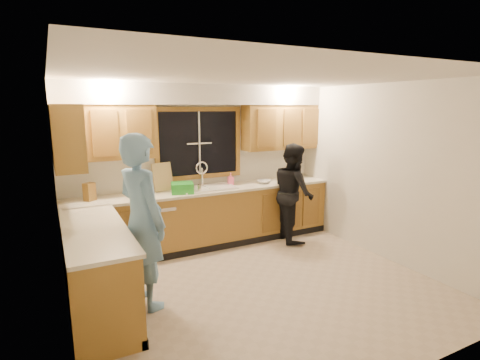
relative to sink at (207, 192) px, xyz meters
name	(u,v)px	position (x,y,z in m)	size (l,w,h in m)	color
floor	(258,286)	(0.00, -1.60, -0.86)	(4.20, 4.20, 0.00)	tan
ceiling	(260,76)	(0.00, -1.60, 1.64)	(4.20, 4.20, 0.00)	silver
wall_back	(199,165)	(0.00, 0.30, 0.39)	(4.20, 4.20, 0.00)	silver
wall_left	(60,210)	(-2.10, -1.60, 0.39)	(3.80, 3.80, 0.00)	silver
wall_right	(387,173)	(2.10, -1.60, 0.39)	(3.80, 3.80, 0.00)	silver
base_cabinets_back	(207,218)	(0.00, 0.00, -0.42)	(4.20, 0.60, 0.88)	olive
base_cabinets_left	(96,271)	(-1.80, -1.25, -0.42)	(0.60, 1.90, 0.88)	olive
countertop_back	(207,190)	(0.00, -0.02, 0.04)	(4.20, 0.63, 0.04)	beige
countertop_left	(95,230)	(-1.79, -1.25, 0.04)	(0.63, 1.90, 0.04)	beige
upper_cabinets_left	(105,132)	(-1.43, 0.13, 0.96)	(1.35, 0.33, 0.75)	olive
upper_cabinets_right	(280,127)	(1.43, 0.13, 0.96)	(1.35, 0.33, 0.75)	olive
upper_cabinets_return	(67,137)	(-1.94, -0.48, 0.96)	(0.33, 0.90, 0.75)	olive
soffit	(202,95)	(0.00, 0.12, 1.49)	(4.20, 0.35, 0.30)	beige
window_frame	(199,143)	(0.00, 0.29, 0.74)	(1.44, 0.03, 1.14)	black
sink	(207,192)	(0.00, 0.00, 0.00)	(0.86, 0.52, 0.57)	white
dishwasher	(154,228)	(-0.85, -0.01, -0.45)	(0.60, 0.56, 0.82)	silver
stove	(104,293)	(-1.80, -1.82, -0.41)	(0.58, 0.75, 0.90)	silver
man	(142,222)	(-1.31, -1.37, 0.09)	(0.70, 0.46, 1.91)	#699CC8
woman	(293,192)	(1.35, -0.41, -0.06)	(0.78, 0.61, 1.60)	black
knife_block	(89,192)	(-1.70, 0.03, 0.18)	(0.13, 0.11, 0.24)	olive
cutting_board	(163,177)	(-0.64, 0.18, 0.27)	(0.32, 0.02, 0.43)	tan
dish_crate	(182,188)	(-0.43, -0.10, 0.13)	(0.32, 0.30, 0.15)	green
soap_bottle	(231,179)	(0.44, 0.06, 0.16)	(0.09, 0.09, 0.20)	#F05B84
bowl	(264,182)	(1.01, -0.06, 0.08)	(0.22, 0.22, 0.05)	silver
can_left	(192,189)	(-0.30, -0.19, 0.11)	(0.06, 0.06, 0.11)	beige
can_right	(199,188)	(-0.18, -0.16, 0.11)	(0.06, 0.06, 0.11)	beige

